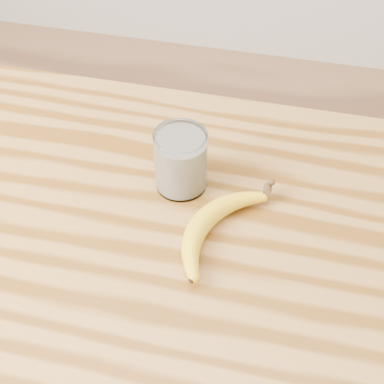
# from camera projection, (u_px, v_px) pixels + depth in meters

# --- Properties ---
(table) EXTENTS (1.20, 0.80, 0.90)m
(table) POSITION_uv_depth(u_px,v_px,m) (120.00, 289.00, 0.91)
(table) COLOR #A16F34
(table) RESTS_ON ground
(smoothie_glass) EXTENTS (0.09, 0.09, 0.11)m
(smoothie_glass) POSITION_uv_depth(u_px,v_px,m) (181.00, 161.00, 0.86)
(smoothie_glass) COLOR white
(smoothie_glass) RESTS_ON table
(banana) EXTENTS (0.20, 0.30, 0.03)m
(banana) POSITION_uv_depth(u_px,v_px,m) (204.00, 220.00, 0.82)
(banana) COLOR gold
(banana) RESTS_ON table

